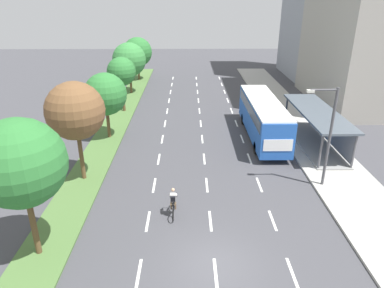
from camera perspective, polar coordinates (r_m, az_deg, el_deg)
name	(u,v)px	position (r m, az deg, el deg)	size (l,w,h in m)	color
ground_plane	(215,265)	(17.43, 3.72, -19.01)	(140.00, 140.00, 0.00)	#424247
median_strip	(117,121)	(35.57, -12.11, 3.60)	(2.60, 52.00, 0.12)	#4C7038
sidewalk_right	(293,121)	(36.39, 16.14, 3.66)	(4.50, 52.00, 0.15)	#ADAAA3
lane_divider_left	(164,131)	(32.61, -4.62, 2.14)	(0.14, 45.98, 0.01)	white
lane_divider_center	(201,131)	(32.55, 1.54, 2.17)	(0.14, 45.98, 0.01)	white
lane_divider_right	(239,131)	(32.87, 7.66, 2.17)	(0.14, 45.98, 0.01)	white
bus_shelter	(319,124)	(30.63, 19.96, 3.07)	(2.90, 10.24, 2.86)	gray
bus	(263,115)	(30.98, 11.48, 4.64)	(2.54, 11.29, 3.37)	#2356B2
cyclist	(173,203)	(20.15, -3.07, -9.60)	(0.46, 1.82, 1.71)	black
median_tree_nearest	(20,163)	(16.92, -26.14, -2.84)	(4.01, 4.01, 6.84)	brown
median_tree_second	(75,111)	(23.37, -18.46, 5.09)	(3.75, 3.75, 6.66)	brown
median_tree_third	(105,94)	(30.51, -13.89, 7.85)	(3.58, 3.58, 5.64)	brown
median_tree_fourth	(121,72)	(37.55, -11.41, 11.43)	(2.97, 2.97, 5.69)	brown
median_tree_fifth	(129,60)	(44.88, -10.17, 13.34)	(4.11, 4.11, 6.20)	brown
median_tree_farthest	(138,52)	(52.22, -8.84, 14.56)	(4.09, 4.09, 5.99)	brown
streetlight	(328,131)	(23.24, 21.22, 1.96)	(1.91, 0.24, 6.50)	#4C4C51
building_near_right	(370,1)	(43.80, 26.90, 20.00)	(8.91, 15.42, 21.97)	#A39E93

